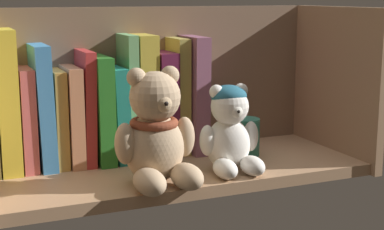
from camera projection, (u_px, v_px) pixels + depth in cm
name	position (u px, v px, depth cm)	size (l,w,h in cm)	color
shelf_board	(175.00, 172.00, 103.73)	(64.23, 24.93, 2.00)	#A87F5B
shelf_back_panel	(149.00, 85.00, 112.82)	(66.63, 1.20, 29.05)	brown
shelf_side_panel_right	(335.00, 84.00, 113.73)	(1.60, 27.33, 29.05)	#A87F5B
book_1	(5.00, 100.00, 100.11)	(3.25, 13.36, 23.81)	gold
book_2	(25.00, 117.00, 101.94)	(2.37, 12.81, 17.30)	#C95C5C
book_3	(40.00, 105.00, 102.61)	(2.59, 13.63, 21.11)	#3A7EBE
book_4	(56.00, 116.00, 104.03)	(2.00, 12.48, 16.70)	#BB8739
book_5	(70.00, 114.00, 104.92)	(2.33, 13.59, 17.20)	tan
book_6	(83.00, 106.00, 105.56)	(1.86, 13.34, 19.86)	#B22E2E
book_7	(97.00, 107.00, 106.67)	(2.84, 14.77, 18.84)	#267124
book_8	(113.00, 112.00, 107.99)	(2.45, 14.24, 16.78)	#1D7E72
book_9	(126.00, 96.00, 108.36)	(1.81, 11.32, 22.37)	#6BA86A
book_10	(141.00, 95.00, 109.49)	(3.51, 11.22, 22.25)	gold
book_11	(160.00, 102.00, 111.25)	(3.43, 11.77, 19.04)	#5A1938
book_12	(175.00, 95.00, 112.21)	(2.25, 10.16, 21.45)	#A79846
book_13	(189.00, 93.00, 113.26)	(2.84, 13.63, 21.74)	#89516C
teddy_bear_larger	(156.00, 135.00, 92.30)	(13.48, 13.73, 18.43)	tan
teddy_bear_smaller	(230.00, 130.00, 99.42)	(10.70, 10.83, 14.74)	white
pillar_candle	(245.00, 137.00, 110.00)	(5.38, 5.38, 6.92)	#2D7A66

